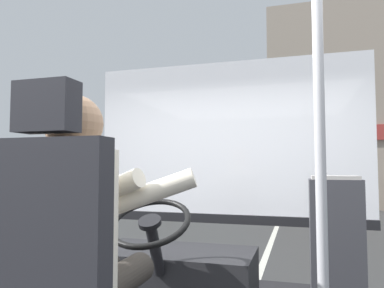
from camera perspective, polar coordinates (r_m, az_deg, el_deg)
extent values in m
cube|color=#373737|center=(10.60, 13.13, -12.79)|extent=(18.00, 44.00, 0.05)
cube|color=silver|center=(10.60, 13.13, -12.64)|extent=(0.12, 39.60, 0.00)
cube|color=#28282D|center=(1.38, -22.28, -12.97)|extent=(0.48, 0.10, 0.66)
cube|color=#28282D|center=(1.37, -21.84, 5.43)|extent=(0.22, 0.10, 0.18)
cylinder|color=#332D28|center=(1.67, -11.93, -20.53)|extent=(0.14, 0.51, 0.14)
cylinder|color=#332D28|center=(1.76, -17.40, -19.56)|extent=(0.14, 0.51, 0.14)
cylinder|color=silver|center=(1.51, -18.39, -12.86)|extent=(0.35, 0.35, 0.63)
cube|color=#B2842D|center=(1.65, -14.66, -9.48)|extent=(0.06, 0.01, 0.39)
sphere|color=#A37A5B|center=(1.50, -18.07, 3.05)|extent=(0.23, 0.23, 0.23)
cylinder|color=silver|center=(1.69, -9.73, -8.65)|extent=(0.62, 0.22, 0.29)
cylinder|color=silver|center=(1.79, -15.86, -8.27)|extent=(0.62, 0.22, 0.29)
cube|color=black|center=(2.69, -2.74, -20.41)|extent=(1.10, 0.56, 0.40)
cylinder|color=black|center=(2.29, -5.83, -15.96)|extent=(0.07, 0.23, 0.37)
torus|color=black|center=(2.18, -6.65, -12.09)|extent=(0.49, 0.45, 0.25)
cylinder|color=black|center=(2.18, -6.65, -12.09)|extent=(0.14, 0.13, 0.09)
cylinder|color=#B7B7BC|center=(1.56, 19.45, 0.73)|extent=(0.04, 0.04, 2.18)
cube|color=#333338|center=(2.28, 21.75, -16.62)|extent=(0.28, 0.24, 0.91)
cube|color=#9E9993|center=(2.22, 21.47, -4.90)|extent=(0.25, 0.21, 0.02)
cube|color=white|center=(3.34, 5.39, 1.09)|extent=(2.50, 0.01, 1.40)
cube|color=black|center=(3.36, 5.46, -11.59)|extent=(2.50, 0.08, 0.08)
cylinder|color=#4C3828|center=(12.93, -3.86, -4.72)|extent=(0.36, 0.36, 2.86)
sphere|color=#2E792D|center=(13.08, -3.81, 5.24)|extent=(2.56, 2.56, 2.56)
cylinder|color=black|center=(20.50, 26.13, -7.22)|extent=(0.14, 0.52, 0.52)
cylinder|color=black|center=(17.93, 27.54, -7.75)|extent=(0.14, 0.52, 0.52)
cube|color=black|center=(25.49, 26.49, -5.84)|extent=(1.71, 4.48, 0.57)
cube|color=#282D33|center=(25.21, 26.57, -4.72)|extent=(1.40, 2.47, 0.44)
cylinder|color=black|center=(27.02, 27.70, -6.26)|extent=(0.14, 0.47, 0.47)
cylinder|color=black|center=(26.75, 24.27, -6.39)|extent=(0.14, 0.47, 0.47)
cylinder|color=black|center=(24.01, 25.17, -6.72)|extent=(0.14, 0.47, 0.47)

